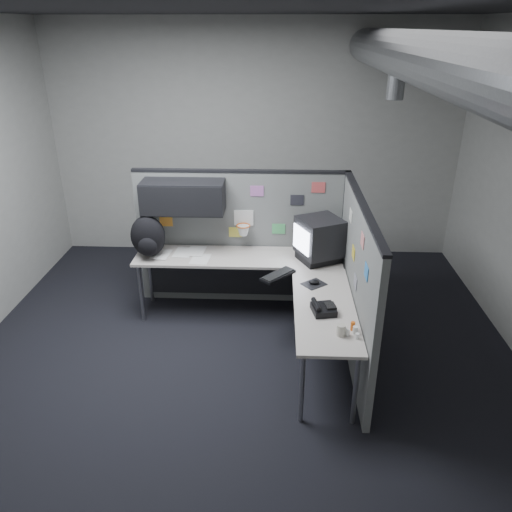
{
  "coord_description": "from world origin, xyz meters",
  "views": [
    {
      "loc": [
        0.32,
        -4.07,
        3.08
      ],
      "look_at": [
        0.13,
        0.35,
        1.03
      ],
      "focal_mm": 35.0,
      "sensor_mm": 36.0,
      "label": 1
    }
  ],
  "objects_px": {
    "monitor": "(319,239)",
    "keyboard": "(278,275)",
    "desk": "(259,277)",
    "backpack": "(148,237)",
    "phone": "(323,309)"
  },
  "relations": [
    {
      "from": "monitor",
      "to": "backpack",
      "type": "xyz_separation_m",
      "value": [
        -1.88,
        0.02,
        -0.02
      ]
    },
    {
      "from": "backpack",
      "to": "keyboard",
      "type": "bearing_deg",
      "value": -7.46
    },
    {
      "from": "desk",
      "to": "backpack",
      "type": "xyz_separation_m",
      "value": [
        -1.23,
        0.23,
        0.35
      ]
    },
    {
      "from": "desk",
      "to": "monitor",
      "type": "bearing_deg",
      "value": 17.94
    },
    {
      "from": "monitor",
      "to": "backpack",
      "type": "distance_m",
      "value": 1.88
    },
    {
      "from": "backpack",
      "to": "phone",
      "type": "bearing_deg",
      "value": -21.95
    },
    {
      "from": "desk",
      "to": "keyboard",
      "type": "relative_size",
      "value": 5.78
    },
    {
      "from": "keyboard",
      "to": "phone",
      "type": "bearing_deg",
      "value": -62.61
    },
    {
      "from": "monitor",
      "to": "keyboard",
      "type": "bearing_deg",
      "value": -117.9
    },
    {
      "from": "keyboard",
      "to": "backpack",
      "type": "height_order",
      "value": "backpack"
    },
    {
      "from": "desk",
      "to": "monitor",
      "type": "relative_size",
      "value": 4.09
    },
    {
      "from": "phone",
      "to": "backpack",
      "type": "xyz_separation_m",
      "value": [
        -1.84,
        1.13,
        0.19
      ]
    },
    {
      "from": "desk",
      "to": "keyboard",
      "type": "bearing_deg",
      "value": -45.14
    },
    {
      "from": "phone",
      "to": "desk",
      "type": "bearing_deg",
      "value": 123.15
    },
    {
      "from": "monitor",
      "to": "keyboard",
      "type": "xyz_separation_m",
      "value": [
        -0.44,
        -0.41,
        -0.23
      ]
    }
  ]
}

